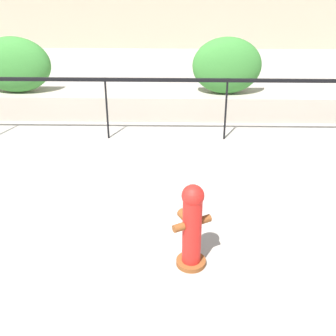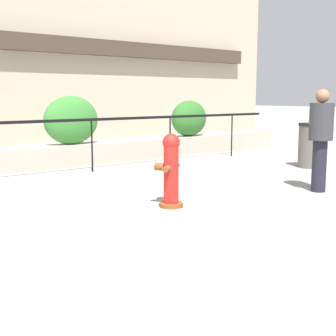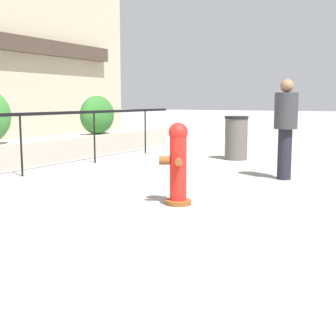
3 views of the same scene
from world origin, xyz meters
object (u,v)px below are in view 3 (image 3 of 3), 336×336
Objects in this scene: trash_bin at (236,138)px; hedge_bush_3 at (97,115)px; fire_hydrant at (178,163)px; pedestrian at (286,123)px.

hedge_bush_3 is at bearing 97.41° from trash_bin.
fire_hydrant is 2.79m from pedestrian.
trash_bin is at bearing 11.66° from fire_hydrant.
fire_hydrant is at bearing 165.18° from pedestrian.
hedge_bush_3 is 1.14× the size of trash_bin.
trash_bin is at bearing 37.72° from pedestrian.
hedge_bush_3 is 1.07× the size of fire_hydrant.
fire_hydrant is 1.07× the size of trash_bin.
hedge_bush_3 is at bearing 46.45° from fire_hydrant.
pedestrian is (-1.74, -5.35, -0.01)m from hedge_bush_3.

